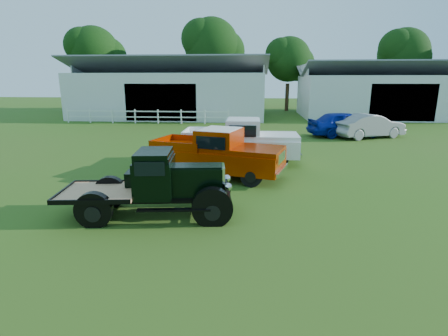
# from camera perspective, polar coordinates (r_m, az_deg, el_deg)

# --- Properties ---
(ground) EXTENTS (120.00, 120.00, 0.00)m
(ground) POSITION_cam_1_polar(r_m,az_deg,el_deg) (10.06, -1.72, -7.49)
(ground) COLOR #2E5F14
(shed_left) EXTENTS (18.80, 10.20, 5.60)m
(shed_left) POSITION_cam_1_polar(r_m,az_deg,el_deg) (36.19, -8.35, 12.79)
(shed_left) COLOR silver
(shed_left) RESTS_ON ground
(shed_right) EXTENTS (16.80, 9.20, 5.20)m
(shed_right) POSITION_cam_1_polar(r_m,az_deg,el_deg) (38.52, 24.88, 11.43)
(shed_right) COLOR silver
(shed_right) RESTS_ON ground
(fence_rail) EXTENTS (14.20, 0.16, 1.20)m
(fence_rail) POSITION_cam_1_polar(r_m,az_deg,el_deg) (30.81, -12.54, 8.23)
(fence_rail) COLOR white
(fence_rail) RESTS_ON ground
(tree_a) EXTENTS (6.30, 6.30, 10.50)m
(tree_a) POSITION_cam_1_polar(r_m,az_deg,el_deg) (46.40, -20.29, 15.44)
(tree_a) COLOR black
(tree_a) RESTS_ON ground
(tree_b) EXTENTS (6.90, 6.90, 11.50)m
(tree_b) POSITION_cam_1_polar(r_m,az_deg,el_deg) (43.61, -2.03, 17.07)
(tree_b) COLOR black
(tree_b) RESTS_ON ground
(tree_c) EXTENTS (5.40, 5.40, 9.00)m
(tree_c) POSITION_cam_1_polar(r_m,az_deg,el_deg) (42.46, 10.42, 15.23)
(tree_c) COLOR black
(tree_c) RESTS_ON ground
(tree_d) EXTENTS (6.00, 6.00, 10.00)m
(tree_d) POSITION_cam_1_polar(r_m,az_deg,el_deg) (46.48, 27.03, 14.48)
(tree_d) COLOR black
(tree_d) RESTS_ON ground
(vintage_flatbed) EXTENTS (4.87, 2.37, 1.86)m
(vintage_flatbed) POSITION_cam_1_polar(r_m,az_deg,el_deg) (9.87, -11.67, -2.51)
(vintage_flatbed) COLOR black
(vintage_flatbed) RESTS_ON ground
(red_pickup) EXTENTS (5.60, 3.39, 1.91)m
(red_pickup) POSITION_cam_1_polar(r_m,az_deg,el_deg) (13.57, -1.13, 2.53)
(red_pickup) COLOR #992400
(red_pickup) RESTS_ON ground
(white_pickup) EXTENTS (5.35, 2.09, 1.96)m
(white_pickup) POSITION_cam_1_polar(r_m,az_deg,el_deg) (15.86, 2.73, 4.36)
(white_pickup) COLOR white
(white_pickup) RESTS_ON ground
(misc_car_blue) EXTENTS (5.16, 3.05, 1.65)m
(misc_car_blue) POSITION_cam_1_polar(r_m,az_deg,el_deg) (24.58, 19.17, 6.81)
(misc_car_blue) COLOR #071C90
(misc_car_blue) RESTS_ON ground
(misc_car_grey) EXTENTS (4.92, 3.41, 1.54)m
(misc_car_grey) POSITION_cam_1_polar(r_m,az_deg,el_deg) (24.56, 22.61, 6.36)
(misc_car_grey) COLOR gray
(misc_car_grey) RESTS_ON ground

